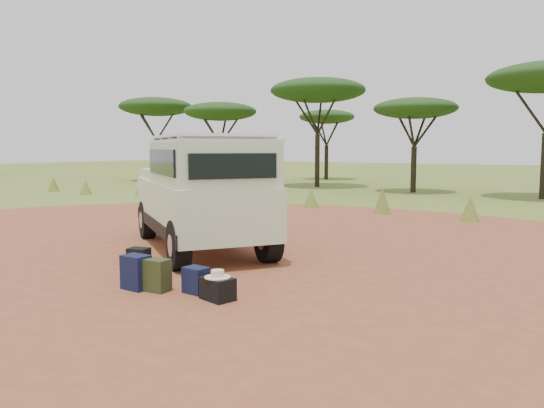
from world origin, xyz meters
The scene contains 13 objects.
ground centered at (0.00, 0.00, 0.00)m, with size 140.00×140.00×0.00m, color #586925.
dirt_clearing centered at (0.00, 0.00, 0.00)m, with size 23.00×23.00×0.01m, color #965031.
grass_fringe centered at (0.12, 8.67, 0.40)m, with size 36.60×1.60×0.90m.
acacia_treeline centered at (0.75, 19.81, 4.87)m, with size 46.70×13.20×6.26m.
safari_vehicle centered at (-0.90, 0.41, 1.22)m, with size 5.36×4.61×2.52m.
walking_staff centered at (-2.15, 1.25, 0.73)m, with size 0.04×0.04×1.55m, color brown.
backpack_black centered at (-0.33, -2.00, 0.24)m, with size 0.36×0.26×0.49m, color black.
backpack_navy centered at (0.36, -2.70, 0.28)m, with size 0.42×0.30×0.56m, color #121B3B.
backpack_olive centered at (0.75, -2.62, 0.26)m, with size 0.37×0.27×0.52m, color #373E1C.
duffel_navy centered at (1.32, -2.36, 0.21)m, with size 0.37×0.28×0.41m, color #121B3B.
hard_case centered at (1.84, -2.47, 0.17)m, with size 0.48×0.34×0.34m, color black.
stuff_sack centered at (0.61, -2.55, 0.14)m, with size 0.28×0.28×0.28m, color black.
safari_hat centered at (1.84, -2.47, 0.39)m, with size 0.39×0.39×0.11m.
Camera 1 is at (6.70, -8.47, 2.25)m, focal length 35.00 mm.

